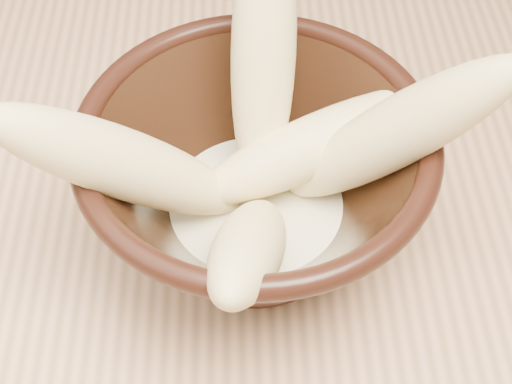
{
  "coord_description": "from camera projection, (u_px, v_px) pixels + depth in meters",
  "views": [
    {
      "loc": [
        -0.12,
        -0.28,
        1.19
      ],
      "look_at": [
        -0.11,
        0.01,
        0.81
      ],
      "focal_mm": 50.0,
      "sensor_mm": 36.0,
      "label": 1
    }
  ],
  "objects": [
    {
      "name": "table",
      "position": [
        388.0,
        305.0,
        0.59
      ],
      "size": [
        1.2,
        0.8,
        0.75
      ],
      "color": "tan",
      "rests_on": "ground"
    },
    {
      "name": "bowl",
      "position": [
        256.0,
        182.0,
        0.47
      ],
      "size": [
        0.23,
        0.23,
        0.13
      ],
      "rotation": [
        0.0,
        0.0,
        0.22
      ],
      "color": "black",
      "rests_on": "table"
    },
    {
      "name": "milk_puddle",
      "position": [
        256.0,
        210.0,
        0.5
      ],
      "size": [
        0.13,
        0.13,
        0.02
      ],
      "primitive_type": "cylinder",
      "color": "beige",
      "rests_on": "bowl"
    },
    {
      "name": "banana_upright",
      "position": [
        263.0,
        54.0,
        0.46
      ],
      "size": [
        0.05,
        0.13,
        0.19
      ],
      "primitive_type": "ellipsoid",
      "rotation": [
        0.48,
        0.0,
        3.04
      ],
      "color": "#E7CF88",
      "rests_on": "bowl"
    },
    {
      "name": "banana_left",
      "position": [
        129.0,
        166.0,
        0.42
      ],
      "size": [
        0.17,
        0.1,
        0.17
      ],
      "primitive_type": "ellipsoid",
      "rotation": [
        0.77,
        0.0,
        -1.23
      ],
      "color": "#E7CF88",
      "rests_on": "bowl"
    },
    {
      "name": "banana_right",
      "position": [
        392.0,
        135.0,
        0.43
      ],
      "size": [
        0.16,
        0.09,
        0.18
      ],
      "primitive_type": "ellipsoid",
      "rotation": [
        0.67,
        0.0,
        1.26
      ],
      "color": "#E7CF88",
      "rests_on": "bowl"
    },
    {
      "name": "banana_across",
      "position": [
        317.0,
        145.0,
        0.47
      ],
      "size": [
        0.18,
        0.1,
        0.08
      ],
      "primitive_type": "ellipsoid",
      "rotation": [
        1.35,
        0.0,
        1.89
      ],
      "color": "#E7CF88",
      "rests_on": "bowl"
    },
    {
      "name": "banana_front",
      "position": [
        249.0,
        249.0,
        0.42
      ],
      "size": [
        0.07,
        0.15,
        0.12
      ],
      "primitive_type": "ellipsoid",
      "rotation": [
        0.94,
        0.0,
        -0.2
      ],
      "color": "#E7CF88",
      "rests_on": "bowl"
    }
  ]
}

